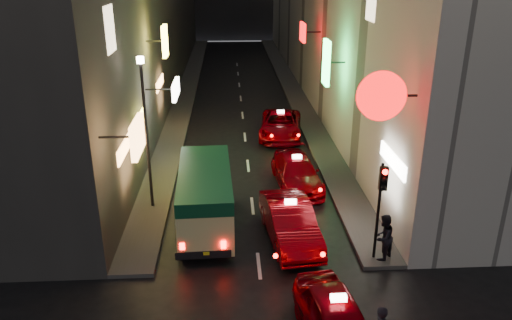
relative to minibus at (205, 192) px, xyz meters
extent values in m
cube|color=#FFAA59|center=(-1.92, -2.30, 3.06)|extent=(0.18, 1.70, 1.09)
cube|color=white|center=(-1.63, 7.01, 2.33)|extent=(0.18, 2.28, 0.79)
cube|color=#FFE73F|center=(-2.17, 8.33, 4.47)|extent=(0.18, 1.19, 1.55)
cube|color=#FFAA59|center=(-3.10, 1.15, 1.49)|extent=(0.10, 2.91, 0.55)
cube|color=#FFE73F|center=(-3.10, 4.47, 1.49)|extent=(0.10, 3.52, 0.55)
cube|color=#FFAA59|center=(-3.10, 12.07, 1.49)|extent=(0.10, 2.96, 0.55)
cube|color=#FFE5B2|center=(-3.11, 0.70, 5.99)|extent=(0.06, 1.30, 1.60)
cylinder|color=#F20A0A|center=(5.74, -2.30, 4.26)|extent=(1.58, 0.18, 1.58)
cube|color=#31F95E|center=(5.92, 7.65, 3.44)|extent=(0.18, 1.22, 2.24)
cube|color=#F20A0A|center=(5.72, 14.71, 4.04)|extent=(0.18, 1.61, 1.17)
cube|color=white|center=(6.86, -0.85, 1.49)|extent=(0.10, 2.77, 0.55)
cube|color=#FFE5B2|center=(6.87, 3.70, 6.69)|extent=(0.06, 1.30, 1.60)
cube|color=#423F3D|center=(-2.37, 22.70, -1.43)|extent=(1.50, 52.00, 0.15)
cube|color=#423F3D|center=(6.13, 22.70, -1.43)|extent=(1.50, 52.00, 0.15)
cube|color=#CAC87E|center=(0.00, -0.02, -0.15)|extent=(2.13, 5.58, 2.02)
cube|color=#0C3D24|center=(0.00, -0.02, 0.63)|extent=(2.16, 5.60, 0.50)
cube|color=black|center=(0.00, 0.26, 0.05)|extent=(2.08, 3.38, 0.46)
cube|color=black|center=(0.00, -2.72, -1.02)|extent=(1.89, 0.25, 0.28)
cube|color=#FF0A05|center=(-0.69, -2.79, -0.66)|extent=(0.17, 0.06, 0.26)
cube|color=#FF0A05|center=(0.69, -2.79, -0.66)|extent=(0.17, 0.06, 0.26)
cylinder|color=black|center=(-0.84, 1.74, -1.16)|extent=(0.20, 0.70, 0.70)
cylinder|color=black|center=(0.84, -1.78, -1.16)|extent=(0.20, 0.70, 0.70)
imported|color=#830008|center=(3.74, -6.62, -0.70)|extent=(2.77, 5.33, 1.62)
cube|color=white|center=(3.74, -6.62, 0.20)|extent=(0.44, 0.24, 0.16)
imported|color=#830008|center=(3.13, -1.14, -0.64)|extent=(2.83, 5.67, 1.73)
cube|color=white|center=(3.13, -1.14, 0.31)|extent=(0.44, 0.23, 0.16)
sphere|color=#FF0A05|center=(2.36, -3.62, -0.62)|extent=(0.16, 0.16, 0.16)
sphere|color=#FF0A05|center=(3.90, -3.62, -0.62)|extent=(0.16, 0.16, 0.16)
imported|color=#830008|center=(4.02, 3.67, -0.72)|extent=(2.35, 5.08, 1.58)
cube|color=white|center=(4.02, 3.67, 0.16)|extent=(0.43, 0.21, 0.16)
sphere|color=#FF0A05|center=(3.32, 1.41, -0.70)|extent=(0.16, 0.16, 0.16)
sphere|color=#FF0A05|center=(4.72, 1.41, -0.70)|extent=(0.16, 0.16, 0.16)
imported|color=#830008|center=(4.00, 10.73, -0.68)|extent=(2.82, 5.47, 1.66)
cube|color=white|center=(4.00, 10.73, 0.24)|extent=(0.44, 0.23, 0.16)
sphere|color=#FF0A05|center=(3.26, 8.36, -0.65)|extent=(0.16, 0.16, 0.16)
sphere|color=#FF0A05|center=(4.74, 8.36, -0.65)|extent=(0.16, 0.16, 0.16)
imported|color=black|center=(6.12, -2.80, -0.42)|extent=(0.82, 0.81, 1.88)
cylinder|color=black|center=(5.88, -2.70, 0.39)|extent=(0.10, 0.10, 3.50)
cube|color=black|center=(5.88, -2.88, 1.69)|extent=(0.26, 0.18, 0.80)
sphere|color=#FF0A05|center=(5.88, -2.99, 1.96)|extent=(0.18, 0.18, 0.18)
sphere|color=black|center=(5.88, -2.99, 1.69)|extent=(0.17, 0.17, 0.17)
sphere|color=black|center=(5.88, -2.99, 1.42)|extent=(0.17, 0.17, 0.17)
cylinder|color=black|center=(-2.32, 1.70, 1.64)|extent=(0.12, 0.12, 6.00)
cylinder|color=#FFE5BF|center=(-2.32, 1.70, 4.74)|extent=(0.28, 0.28, 0.25)
camera|label=1|loc=(0.97, -17.28, 8.17)|focal=35.00mm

